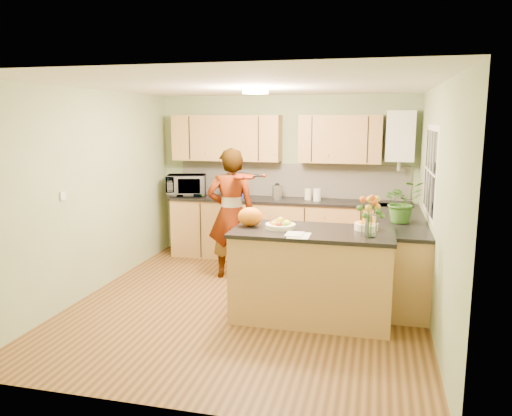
# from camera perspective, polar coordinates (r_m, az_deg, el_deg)

# --- Properties ---
(floor) EXTENTS (4.50, 4.50, 0.00)m
(floor) POSITION_cam_1_polar(r_m,az_deg,el_deg) (5.99, -0.76, -10.82)
(floor) COLOR #503317
(floor) RESTS_ON ground
(ceiling) EXTENTS (4.00, 4.50, 0.02)m
(ceiling) POSITION_cam_1_polar(r_m,az_deg,el_deg) (5.60, -0.82, 13.81)
(ceiling) COLOR white
(ceiling) RESTS_ON wall_back
(wall_back) EXTENTS (4.00, 0.02, 2.50)m
(wall_back) POSITION_cam_1_polar(r_m,az_deg,el_deg) (7.84, 3.35, 3.59)
(wall_back) COLOR gray
(wall_back) RESTS_ON floor
(wall_front) EXTENTS (4.00, 0.02, 2.50)m
(wall_front) POSITION_cam_1_polar(r_m,az_deg,el_deg) (3.57, -9.92, -4.45)
(wall_front) COLOR gray
(wall_front) RESTS_ON floor
(wall_left) EXTENTS (0.02, 4.50, 2.50)m
(wall_left) POSITION_cam_1_polar(r_m,az_deg,el_deg) (6.46, -18.25, 1.69)
(wall_left) COLOR gray
(wall_left) RESTS_ON floor
(wall_right) EXTENTS (0.02, 4.50, 2.50)m
(wall_right) POSITION_cam_1_polar(r_m,az_deg,el_deg) (5.52, 19.76, 0.24)
(wall_right) COLOR gray
(wall_right) RESTS_ON floor
(back_counter) EXTENTS (3.64, 0.62, 0.94)m
(back_counter) POSITION_cam_1_polar(r_m,az_deg,el_deg) (7.66, 3.62, -2.48)
(back_counter) COLOR #A87A43
(back_counter) RESTS_ON floor
(right_counter) EXTENTS (0.62, 2.24, 0.94)m
(right_counter) POSITION_cam_1_polar(r_m,az_deg,el_deg) (6.49, 15.95, -5.18)
(right_counter) COLOR #A87A43
(right_counter) RESTS_ON floor
(splashback) EXTENTS (3.60, 0.02, 0.52)m
(splashback) POSITION_cam_1_polar(r_m,az_deg,el_deg) (7.81, 4.05, 3.19)
(splashback) COLOR beige
(splashback) RESTS_ON back_counter
(upper_cabinets) EXTENTS (3.20, 0.34, 0.70)m
(upper_cabinets) POSITION_cam_1_polar(r_m,az_deg,el_deg) (7.66, 1.86, 7.96)
(upper_cabinets) COLOR #A87A43
(upper_cabinets) RESTS_ON wall_back
(boiler) EXTENTS (0.40, 0.30, 0.86)m
(boiler) POSITION_cam_1_polar(r_m,az_deg,el_deg) (7.51, 16.16, 7.88)
(boiler) COLOR white
(boiler) RESTS_ON wall_back
(window_right) EXTENTS (0.01, 1.30, 1.05)m
(window_right) POSITION_cam_1_polar(r_m,az_deg,el_deg) (6.07, 19.29, 3.98)
(window_right) COLOR white
(window_right) RESTS_ON wall_right
(light_switch) EXTENTS (0.02, 0.09, 0.09)m
(light_switch) POSITION_cam_1_polar(r_m,az_deg,el_deg) (5.95, -21.19, 1.32)
(light_switch) COLOR white
(light_switch) RESTS_ON wall_left
(ceiling_lamp) EXTENTS (0.30, 0.30, 0.07)m
(ceiling_lamp) POSITION_cam_1_polar(r_m,az_deg,el_deg) (5.89, -0.07, 13.26)
(ceiling_lamp) COLOR #FFEABF
(ceiling_lamp) RESTS_ON ceiling
(peninsula_island) EXTENTS (1.70, 0.87, 0.98)m
(peninsula_island) POSITION_cam_1_polar(r_m,az_deg,el_deg) (5.46, 6.40, -7.51)
(peninsula_island) COLOR #A87A43
(peninsula_island) RESTS_ON floor
(fruit_dish) EXTENTS (0.33, 0.33, 0.11)m
(fruit_dish) POSITION_cam_1_polar(r_m,az_deg,el_deg) (5.38, 2.82, -1.85)
(fruit_dish) COLOR #FCF1C9
(fruit_dish) RESTS_ON peninsula_island
(orange_bowl) EXTENTS (0.25, 0.25, 0.14)m
(orange_bowl) POSITION_cam_1_polar(r_m,az_deg,el_deg) (5.43, 12.48, -1.81)
(orange_bowl) COLOR #FCF1C9
(orange_bowl) RESTS_ON peninsula_island
(flower_vase) EXTENTS (0.27, 0.27, 0.49)m
(flower_vase) POSITION_cam_1_polar(r_m,az_deg,el_deg) (5.06, 13.07, 0.36)
(flower_vase) COLOR silver
(flower_vase) RESTS_ON peninsula_island
(orange_bag) EXTENTS (0.31, 0.28, 0.21)m
(orange_bag) POSITION_cam_1_polar(r_m,az_deg,el_deg) (5.49, -0.67, -0.99)
(orange_bag) COLOR orange
(orange_bag) RESTS_ON peninsula_island
(papers) EXTENTS (0.22, 0.29, 0.01)m
(papers) POSITION_cam_1_polar(r_m,az_deg,el_deg) (5.06, 4.95, -3.13)
(papers) COLOR white
(papers) RESTS_ON peninsula_island
(violinist) EXTENTS (0.73, 0.57, 1.77)m
(violinist) POSITION_cam_1_polar(r_m,az_deg,el_deg) (6.74, -2.85, -0.63)
(violinist) COLOR #E7B18D
(violinist) RESTS_ON floor
(violin) EXTENTS (0.64, 0.56, 0.16)m
(violin) POSITION_cam_1_polar(r_m,az_deg,el_deg) (6.39, -1.73, 3.60)
(violin) COLOR #4E0F04
(violin) RESTS_ON violinist
(microwave) EXTENTS (0.68, 0.55, 0.33)m
(microwave) POSITION_cam_1_polar(r_m,az_deg,el_deg) (8.00, -7.97, 2.60)
(microwave) COLOR white
(microwave) RESTS_ON back_counter
(blue_box) EXTENTS (0.37, 0.32, 0.24)m
(blue_box) POSITION_cam_1_polar(r_m,az_deg,el_deg) (7.71, -2.69, 2.08)
(blue_box) COLOR navy
(blue_box) RESTS_ON back_counter
(kettle) EXTENTS (0.15, 0.15, 0.28)m
(kettle) POSITION_cam_1_polar(r_m,az_deg,el_deg) (7.61, 2.43, 1.93)
(kettle) COLOR #BCBCC1
(kettle) RESTS_ON back_counter
(jar_cream) EXTENTS (0.11, 0.11, 0.17)m
(jar_cream) POSITION_cam_1_polar(r_m,az_deg,el_deg) (7.56, 5.98, 1.58)
(jar_cream) COLOR #FCF1C9
(jar_cream) RESTS_ON back_counter
(jar_white) EXTENTS (0.14, 0.14, 0.18)m
(jar_white) POSITION_cam_1_polar(r_m,az_deg,el_deg) (7.47, 7.01, 1.51)
(jar_white) COLOR white
(jar_white) RESTS_ON back_counter
(potted_plant) EXTENTS (0.57, 0.54, 0.50)m
(potted_plant) POSITION_cam_1_polar(r_m,az_deg,el_deg) (6.07, 16.37, 0.71)
(potted_plant) COLOR #356722
(potted_plant) RESTS_ON right_counter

